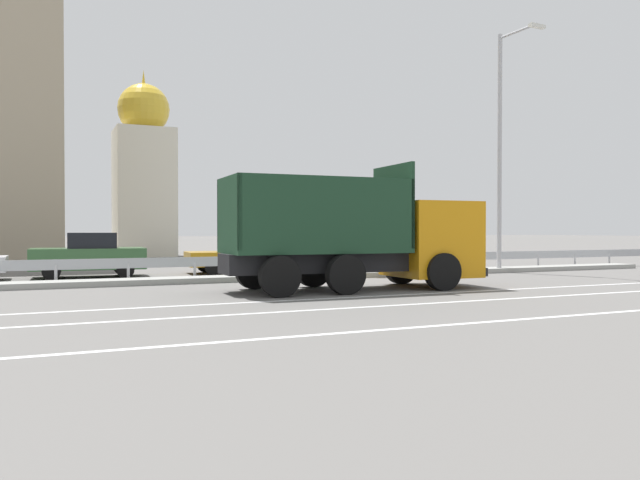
{
  "coord_description": "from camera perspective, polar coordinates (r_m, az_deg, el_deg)",
  "views": [
    {
      "loc": [
        -7.89,
        -17.06,
        1.66
      ],
      "look_at": [
        0.07,
        0.53,
        1.36
      ],
      "focal_mm": 35.0,
      "sensor_mm": 36.0,
      "label": 1
    }
  ],
  "objects": [
    {
      "name": "parked_car_3",
      "position": [
        23.5,
        -20.35,
        -1.31
      ],
      "size": [
        3.9,
        2.19,
        1.58
      ],
      "rotation": [
        0.0,
        0.0,
        1.52
      ],
      "color": "#335B33",
      "rests_on": "ground_plane"
    },
    {
      "name": "median_island",
      "position": [
        21.24,
        -2.46,
        -3.36
      ],
      "size": [
        31.83,
        1.1,
        0.18
      ],
      "primitive_type": "cube",
      "color": "gray",
      "rests_on": "ground_plane"
    },
    {
      "name": "median_road_sign",
      "position": [
        22.43,
        4.44,
        -0.16
      ],
      "size": [
        0.75,
        0.16,
        2.37
      ],
      "color": "white",
      "rests_on": "ground_plane"
    },
    {
      "name": "ground_plane",
      "position": [
        18.87,
        0.49,
        -4.17
      ],
      "size": [
        320.0,
        320.0,
        0.0
      ],
      "primitive_type": "plane",
      "color": "#605E5B"
    },
    {
      "name": "street_lamp_1",
      "position": [
        25.82,
        16.32,
        8.67
      ],
      "size": [
        0.71,
        2.12,
        9.4
      ],
      "color": "#ADADB2",
      "rests_on": "ground_plane"
    },
    {
      "name": "church_tower",
      "position": [
        41.51,
        -15.8,
        5.96
      ],
      "size": [
        3.6,
        3.6,
        11.87
      ],
      "color": "silver",
      "rests_on": "ground_plane"
    },
    {
      "name": "median_guardrail",
      "position": [
        21.99,
        -3.27,
        -1.96
      ],
      "size": [
        57.87,
        0.09,
        0.78
      ],
      "color": "#9EA0A5",
      "rests_on": "ground_plane"
    },
    {
      "name": "parked_car_4",
      "position": [
        24.51,
        -7.01,
        -1.47
      ],
      "size": [
        4.43,
        2.19,
        1.26
      ],
      "rotation": [
        0.0,
        0.0,
        1.5
      ],
      "color": "#B27A14",
      "rests_on": "ground_plane"
    },
    {
      "name": "parked_car_5",
      "position": [
        26.26,
        3.43,
        -1.07
      ],
      "size": [
        4.38,
        2.15,
        1.54
      ],
      "rotation": [
        0.0,
        0.0,
        -1.61
      ],
      "color": "silver",
      "rests_on": "ground_plane"
    },
    {
      "name": "lane_strip_0",
      "position": [
        15.97,
        5.87,
        -5.09
      ],
      "size": [
        57.87,
        0.16,
        0.01
      ],
      "primitive_type": "cube",
      "color": "silver",
      "rests_on": "ground_plane"
    },
    {
      "name": "lane_strip_2",
      "position": [
        12.16,
        17.19,
        -7.0
      ],
      "size": [
        57.87,
        0.16,
        0.01
      ],
      "primitive_type": "cube",
      "color": "silver",
      "rests_on": "ground_plane"
    },
    {
      "name": "lane_strip_1",
      "position": [
        14.4,
        9.63,
        -5.75
      ],
      "size": [
        57.87,
        0.16,
        0.01
      ],
      "primitive_type": "cube",
      "color": "silver",
      "rests_on": "ground_plane"
    },
    {
      "name": "dump_truck",
      "position": [
        17.9,
        5.72,
        -0.3
      ],
      "size": [
        7.48,
        2.87,
        3.54
      ],
      "rotation": [
        0.0,
        0.0,
        -1.61
      ],
      "color": "orange",
      "rests_on": "ground_plane"
    }
  ]
}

